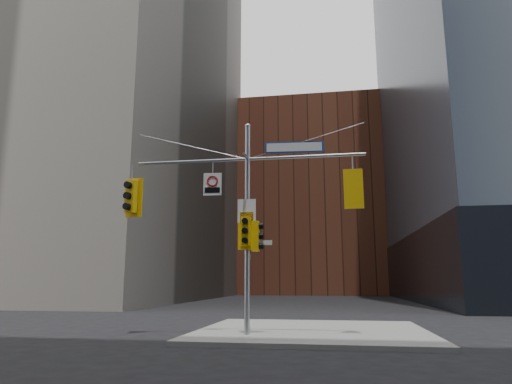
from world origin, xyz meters
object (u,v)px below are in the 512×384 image
(signal_assembly, at_px, (247,204))
(traffic_light_pole_side, at_px, (257,236))
(street_sign_blade, at_px, (294,147))
(traffic_light_east_arm, at_px, (354,190))
(regulatory_sign_arm, at_px, (212,183))
(traffic_light_west_arm, at_px, (131,197))
(traffic_light_pole_front, at_px, (246,231))

(signal_assembly, distance_m, traffic_light_pole_side, 1.14)
(signal_assembly, relative_size, traffic_light_pole_side, 7.95)
(street_sign_blade, bearing_deg, signal_assembly, 176.25)
(traffic_light_east_arm, xyz_separation_m, regulatory_sign_arm, (-4.79, -0.02, 0.38))
(traffic_light_west_arm, relative_size, street_sign_blade, 0.71)
(regulatory_sign_arm, bearing_deg, traffic_light_pole_side, -3.78)
(regulatory_sign_arm, bearing_deg, traffic_light_east_arm, -4.57)
(traffic_light_west_arm, xyz_separation_m, traffic_light_pole_front, (4.23, -0.28, -1.34))
(street_sign_blade, height_order, regulatory_sign_arm, street_sign_blade)
(signal_assembly, xyz_separation_m, street_sign_blade, (1.62, 0.00, 1.93))
(signal_assembly, bearing_deg, traffic_light_pole_side, 1.46)
(signal_assembly, bearing_deg, traffic_light_pole_front, -90.05)
(traffic_light_pole_side, bearing_deg, traffic_light_east_arm, -91.67)
(traffic_light_pole_front, bearing_deg, traffic_light_pole_side, 37.96)
(traffic_light_pole_front, distance_m, regulatory_sign_arm, 2.13)
(traffic_light_east_arm, relative_size, street_sign_blade, 0.66)
(traffic_light_pole_side, relative_size, regulatory_sign_arm, 1.27)
(street_sign_blade, xyz_separation_m, regulatory_sign_arm, (-2.86, -0.02, -1.17))
(signal_assembly, relative_size, traffic_light_west_arm, 5.61)
(traffic_light_west_arm, distance_m, regulatory_sign_arm, 3.02)
(traffic_light_pole_side, xyz_separation_m, street_sign_blade, (1.30, -0.00, 3.03))
(traffic_light_west_arm, relative_size, traffic_light_east_arm, 1.09)
(traffic_light_east_arm, distance_m, traffic_light_pole_front, 3.81)
(traffic_light_west_arm, bearing_deg, signal_assembly, 10.91)
(traffic_light_west_arm, height_order, regulatory_sign_arm, regulatory_sign_arm)
(traffic_light_pole_side, distance_m, regulatory_sign_arm, 2.42)
(signal_assembly, height_order, traffic_light_pole_side, signal_assembly)
(traffic_light_pole_front, distance_m, street_sign_blade, 3.33)
(traffic_light_pole_front, bearing_deg, traffic_light_east_arm, 1.77)
(signal_assembly, height_order, regulatory_sign_arm, signal_assembly)
(signal_assembly, height_order, traffic_light_pole_front, signal_assembly)
(traffic_light_pole_side, bearing_deg, signal_assembly, 89.92)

